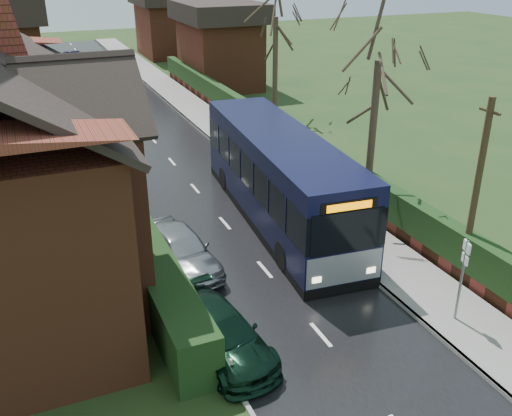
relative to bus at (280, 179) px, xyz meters
name	(u,v)px	position (x,y,z in m)	size (l,w,h in m)	color
ground	(290,300)	(-2.20, -5.50, -1.81)	(140.00, 140.00, 0.00)	#2D3F1B
road	(195,189)	(-2.20, 4.50, -1.80)	(6.00, 100.00, 0.02)	black
pavement	(278,175)	(2.05, 4.50, -1.74)	(2.50, 100.00, 0.14)	slate
kerb_right	(255,178)	(0.85, 4.50, -1.74)	(0.12, 100.00, 0.14)	gray
kerb_left	(130,198)	(-5.25, 4.50, -1.76)	(0.12, 100.00, 0.10)	gray
front_hedge	(133,234)	(-6.10, -0.50, -1.01)	(1.20, 16.00, 1.60)	black
picket_fence	(154,238)	(-5.35, -0.50, -1.36)	(0.10, 16.00, 0.90)	tan
right_wall_hedge	(306,152)	(3.60, 4.50, -0.79)	(0.60, 50.00, 1.80)	brown
bus	(280,179)	(0.00, 0.00, 0.00)	(3.77, 12.20, 3.65)	black
car_silver	(180,249)	(-4.83, -2.19, -1.07)	(1.74, 4.33, 1.47)	#ABACB0
car_green	(221,333)	(-5.10, -7.07, -1.18)	(1.76, 4.33, 1.26)	black
car_distant	(72,57)	(-3.56, 39.57, -1.19)	(1.30, 3.74, 1.23)	black
bus_stop_sign	(463,270)	(1.80, -8.50, 0.00)	(0.19, 0.41, 2.75)	slate
telegraph_pole	(476,194)	(3.60, -6.74, 1.37)	(0.22, 0.81, 6.28)	#2F2414
tree_right_near	(380,49)	(3.86, -0.56, 4.91)	(4.17, 4.17, 9.00)	#392C22
tree_right_far	(276,9)	(6.65, 14.81, 4.93)	(4.67, 4.67, 9.03)	#392B21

